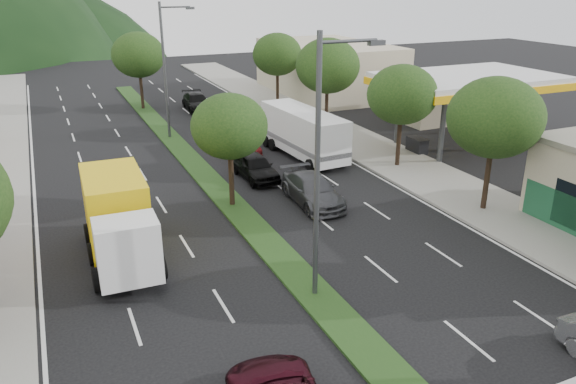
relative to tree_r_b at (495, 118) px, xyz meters
name	(u,v)px	position (x,y,z in m)	size (l,w,h in m)	color
sidewalk_right	(364,145)	(0.50, 13.00, -4.96)	(5.00, 90.00, 0.15)	gray
median	(186,155)	(-12.00, 16.00, -4.98)	(1.60, 56.00, 0.12)	#1D3C15
gas_canopy	(469,83)	(7.00, 10.00, -0.39)	(12.20, 8.20, 5.25)	silver
bldg_right_far	(328,68)	(7.50, 32.00, -2.44)	(10.00, 16.00, 5.20)	beige
tree_r_b	(495,118)	(0.00, 0.00, 0.00)	(4.80, 4.80, 6.94)	black
tree_r_c	(402,95)	(0.00, 8.00, -0.29)	(4.40, 4.40, 6.48)	black
tree_r_d	(328,66)	(0.00, 18.00, 0.14)	(5.00, 5.00, 7.17)	black
tree_r_e	(277,54)	(0.00, 28.00, -0.14)	(4.60, 4.60, 6.71)	black
tree_med_near	(229,126)	(-12.00, 6.00, -0.61)	(4.00, 4.00, 6.02)	black
tree_med_far	(138,55)	(-12.00, 32.00, -0.03)	(4.80, 4.80, 6.94)	black
streetlight_near	(323,158)	(-11.79, -4.00, 0.55)	(2.60, 0.25, 10.00)	#47494C
streetlight_mid	(167,65)	(-11.79, 21.00, 0.55)	(2.60, 0.25, 10.00)	#47494C
car_queue_a	(255,167)	(-9.27, 9.63, -4.26)	(1.82, 4.54, 1.55)	black
car_queue_b	(312,190)	(-7.86, 4.63, -4.27)	(2.14, 5.27, 1.53)	#424246
car_queue_c	(240,145)	(-8.51, 14.63, -4.32)	(1.52, 4.35, 1.43)	#430B0D
car_queue_d	(260,125)	(-5.10, 19.63, -4.43)	(2.03, 4.40, 1.22)	black
car_queue_e	(213,113)	(-7.40, 24.63, -4.29)	(1.77, 4.40, 1.50)	#4F4F54
car_queue_f	(197,102)	(-7.45, 29.63, -4.28)	(2.12, 5.23, 1.52)	black
box_truck	(119,221)	(-18.35, 2.46, -3.36)	(2.99, 7.27, 3.55)	white
motorhome	(303,132)	(-4.66, 12.53, -3.32)	(3.14, 8.56, 3.23)	white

